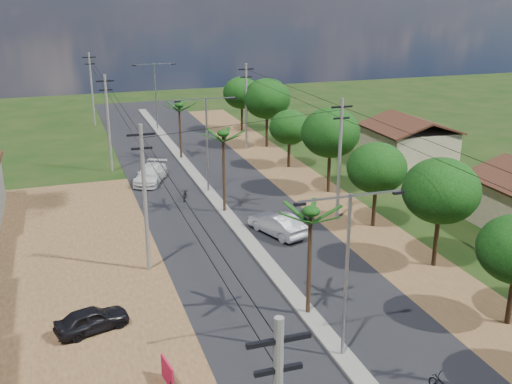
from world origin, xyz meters
TOP-DOWN VIEW (x-y plane):
  - ground at (0.00, 0.00)m, footprint 160.00×160.00m
  - road at (0.00, 15.00)m, footprint 12.00×110.00m
  - median at (0.00, 18.00)m, footprint 1.00×90.00m
  - dirt_lot_west at (-15.00, 8.00)m, footprint 18.00×46.00m
  - dirt_shoulder_east at (8.50, 15.00)m, footprint 5.00×90.00m
  - house_east_far at (21.00, 28.00)m, footprint 7.60×7.50m
  - tree_east_c at (9.70, 7.00)m, footprint 4.60×4.60m
  - tree_east_d at (9.40, 14.00)m, footprint 4.20×4.20m
  - tree_east_e at (9.60, 22.00)m, footprint 4.80×4.80m
  - tree_east_f at (9.20, 30.00)m, footprint 3.80×3.80m
  - tree_east_g at (9.80, 38.00)m, footprint 5.00×5.00m
  - tree_east_h at (9.50, 46.00)m, footprint 4.40×4.40m
  - palm_median_near at (0.00, 4.00)m, footprint 2.00×2.00m
  - palm_median_mid at (0.00, 20.00)m, footprint 2.00×2.00m
  - palm_median_far at (0.00, 36.00)m, footprint 2.00×2.00m
  - streetlight_near at (0.00, 0.00)m, footprint 5.10×0.18m
  - streetlight_mid at (0.00, 25.00)m, footprint 5.10×0.18m
  - streetlight_far at (0.00, 50.00)m, footprint 5.10×0.18m
  - utility_pole_w_b at (-7.00, 12.00)m, footprint 1.60×0.24m
  - utility_pole_w_c at (-7.00, 34.00)m, footprint 1.60×0.24m
  - utility_pole_w_d at (-7.00, 55.00)m, footprint 1.60×0.24m
  - utility_pole_e_b at (7.50, 16.00)m, footprint 1.60×0.24m
  - utility_pole_e_c at (7.50, 38.00)m, footprint 1.60×0.24m
  - car_silver_mid at (2.28, 14.65)m, footprint 3.09×4.98m
  - car_white_far at (-4.10, 29.34)m, footprint 4.02×5.56m
  - car_parked_dark at (-10.75, 6.01)m, footprint 3.89×2.42m
  - moto_rider_west_a at (-2.25, 23.77)m, footprint 1.11×1.86m
  - moto_rider_west_b at (-3.77, 31.54)m, footprint 1.12×1.71m
  - roadside_sign at (-8.00, 0.59)m, footprint 0.31×1.36m

SIDE VIEW (x-z plane):
  - ground at x=0.00m, z-range 0.00..0.00m
  - dirt_shoulder_east at x=8.50m, z-range 0.00..0.03m
  - dirt_lot_west at x=-15.00m, z-range 0.00..0.04m
  - road at x=0.00m, z-range 0.00..0.04m
  - median at x=0.00m, z-range 0.00..0.18m
  - moto_rider_west_a at x=-2.25m, z-range 0.00..0.92m
  - moto_rider_west_b at x=-3.77m, z-range 0.00..1.00m
  - roadside_sign at x=-8.00m, z-range 0.00..1.13m
  - car_parked_dark at x=-10.75m, z-range 0.00..1.24m
  - car_white_far at x=-4.10m, z-range 0.00..1.50m
  - car_silver_mid at x=2.28m, z-range 0.00..1.55m
  - house_east_far at x=21.00m, z-range 0.09..4.69m
  - tree_east_f at x=9.20m, z-range 1.13..6.64m
  - tree_east_d at x=9.40m, z-range 1.27..7.41m
  - tree_east_h at x=9.50m, z-range 1.38..7.90m
  - utility_pole_w_b at x=-7.00m, z-range 0.26..9.26m
  - utility_pole_w_c at x=-7.00m, z-range 0.26..9.26m
  - utility_pole_w_d at x=-7.00m, z-range 0.26..9.26m
  - utility_pole_e_b at x=7.50m, z-range 0.26..9.26m
  - utility_pole_e_c at x=7.50m, z-range 0.26..9.26m
  - streetlight_near at x=0.00m, z-range 0.79..8.79m
  - streetlight_mid at x=0.00m, z-range 0.79..8.79m
  - streetlight_far at x=0.00m, z-range 0.79..8.79m
  - tree_east_c at x=9.70m, z-range 1.45..8.28m
  - tree_east_e at x=9.60m, z-range 1.52..8.66m
  - tree_east_g at x=9.80m, z-range 1.55..8.93m
  - palm_median_far at x=0.00m, z-range 2.34..8.19m
  - palm_median_near at x=0.00m, z-range 2.46..8.61m
  - palm_median_mid at x=0.00m, z-range 2.62..9.17m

